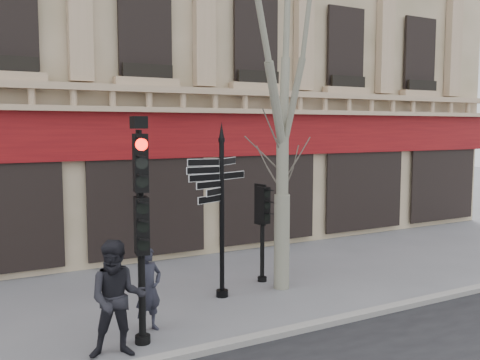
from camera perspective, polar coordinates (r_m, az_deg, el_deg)
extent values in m
plane|color=#5C5D61|center=(11.23, -1.06, -14.26)|extent=(80.00, 80.00, 0.00)
cube|color=gray|center=(10.08, 2.84, -16.30)|extent=(80.00, 0.25, 0.12)
cube|color=#5B090D|center=(15.04, -9.92, 4.72)|extent=(28.00, 0.25, 1.30)
cube|color=tan|center=(14.84, -9.68, 8.46)|extent=(28.00, 0.35, 0.74)
cylinder|color=black|center=(11.97, -1.95, -4.34)|extent=(0.11, 0.11, 3.49)
cylinder|color=black|center=(12.37, -1.92, -11.98)|extent=(0.27, 0.27, 0.16)
cone|color=black|center=(11.79, -1.98, 5.36)|extent=(0.12, 0.12, 0.35)
cylinder|color=black|center=(9.53, -10.52, -6.45)|extent=(0.13, 0.13, 3.69)
cylinder|color=black|center=(10.05, -10.33, -16.36)|extent=(0.27, 0.27, 0.15)
cube|color=black|center=(9.48, -10.55, -4.74)|extent=(0.49, 0.39, 1.00)
cube|color=black|center=(9.34, -10.68, 1.82)|extent=(0.49, 0.39, 1.00)
sphere|color=#FF0C05|center=(9.33, -10.71, 3.46)|extent=(0.21, 0.21, 0.21)
cube|color=black|center=(9.32, -10.75, 6.05)|extent=(0.28, 0.33, 0.21)
cylinder|color=black|center=(13.27, 2.40, -5.81)|extent=(0.11, 0.11, 2.38)
cylinder|color=black|center=(13.54, 2.38, -10.47)|extent=(0.25, 0.25, 0.13)
cube|color=black|center=(13.14, 2.41, -2.66)|extent=(0.44, 0.34, 0.90)
cylinder|color=gray|center=(12.76, 4.48, -6.58)|extent=(0.37, 0.37, 2.25)
cylinder|color=gray|center=(12.50, 4.54, 1.24)|extent=(0.29, 0.29, 1.43)
imported|color=#23232E|center=(10.35, -9.75, -11.39)|extent=(0.69, 0.56, 1.62)
imported|color=black|center=(9.31, -12.95, -12.24)|extent=(1.14, 1.00, 1.98)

